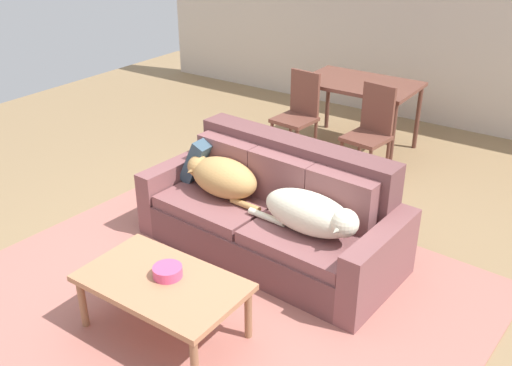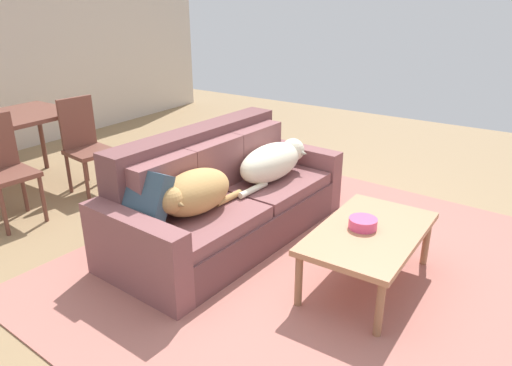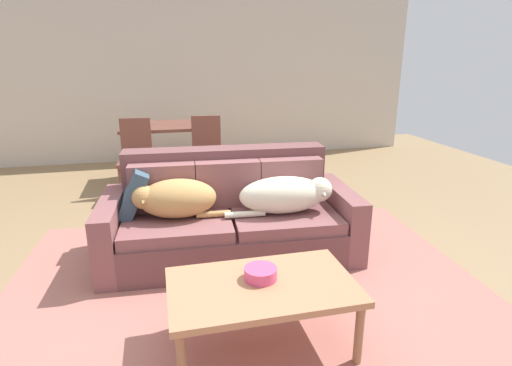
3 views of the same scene
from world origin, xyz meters
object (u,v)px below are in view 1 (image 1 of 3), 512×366
couch (275,213)px  dining_chair_near_left (299,112)px  throw_pillow_by_left_arm (205,157)px  bowl_on_coffee_table (168,272)px  dining_table (360,89)px  dining_chair_near_right (371,128)px  dog_on_left_cushion (222,177)px  coffee_table (162,286)px  dog_on_right_cushion (312,214)px

couch → dining_chair_near_left: size_ratio=2.28×
throw_pillow_by_left_arm → bowl_on_coffee_table: 1.51m
throw_pillow_by_left_arm → dining_table: throw_pillow_by_left_arm is taller
bowl_on_coffee_table → couch: bearing=88.5°
bowl_on_coffee_table → dining_chair_near_right: 2.95m
couch → dog_on_left_cushion: 0.52m
throw_pillow_by_left_arm → couch: bearing=-6.5°
couch → dining_chair_near_right: bearing=92.8°
dining_table → coffee_table: bearing=-84.1°
dining_chair_near_right → coffee_table: bearing=-83.4°
dog_on_right_cushion → dining_chair_near_left: size_ratio=0.96×
dining_table → throw_pillow_by_left_arm: bearing=-99.5°
throw_pillow_by_left_arm → dining_table: 2.29m
dining_table → bowl_on_coffee_table: bearing=-83.9°
dog_on_right_cushion → throw_pillow_by_left_arm: size_ratio=2.24×
bowl_on_coffee_table → dining_chair_near_left: 3.05m
throw_pillow_by_left_arm → dining_chair_near_right: (0.81, 1.65, -0.08)m
coffee_table → dining_table: 3.65m
couch → dining_chair_near_right: dining_chair_near_right is taller
bowl_on_coffee_table → dining_chair_near_right: bearing=89.0°
coffee_table → dining_chair_near_left: bearing=104.7°
throw_pillow_by_left_arm → bowl_on_coffee_table: bearing=-60.0°
dining_table → dining_chair_near_right: bearing=-54.6°
dining_table → dining_chair_near_left: bearing=-123.9°
bowl_on_coffee_table → dining_table: size_ratio=0.15×
dining_chair_near_right → dog_on_right_cushion: bearing=-70.0°
coffee_table → bowl_on_coffee_table: size_ratio=5.58×
bowl_on_coffee_table → throw_pillow_by_left_arm: bearing=120.0°
dining_chair_near_right → dining_table: bearing=133.0°
dog_on_right_cushion → dining_chair_near_left: bearing=126.8°
bowl_on_coffee_table → dining_table: bearing=96.1°
throw_pillow_by_left_arm → dining_chair_near_left: bearing=91.3°
couch → dining_chair_near_right: (0.02, 1.74, 0.18)m
dining_table → dining_chair_near_left: 0.76m
couch → dining_chair_near_left: dining_chair_near_left is taller
couch → bowl_on_coffee_table: (-0.03, -1.21, 0.13)m
dog_on_left_cushion → throw_pillow_by_left_arm: 0.38m
throw_pillow_by_left_arm → dining_chair_near_left: (-0.04, 1.64, -0.07)m
dog_on_left_cushion → dining_chair_near_right: size_ratio=0.81×
bowl_on_coffee_table → dining_chair_near_left: size_ratio=0.20×
couch → dog_on_left_cushion: (-0.46, -0.09, 0.24)m
dining_chair_near_left → dining_table: bearing=61.2°
dog_on_left_cushion → dining_chair_near_left: 1.86m
dog_on_right_cushion → coffee_table: 1.18m
couch → dining_table: 2.41m
dining_table → dining_chair_near_right: dining_chair_near_right is taller
dining_chair_near_left → dog_on_right_cushion: bearing=-51.6°
couch → coffee_table: (-0.03, -1.27, 0.05)m
dog_on_right_cushion → dining_table: bearing=112.1°
coffee_table → bowl_on_coffee_table: 0.10m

